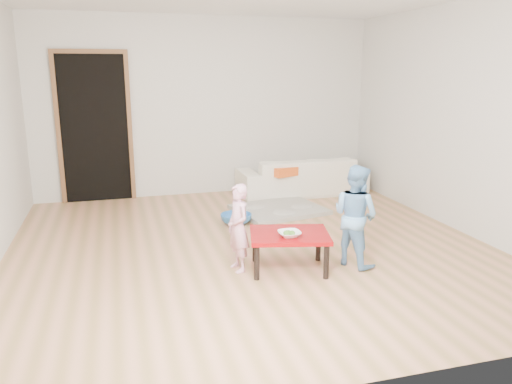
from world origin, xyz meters
name	(u,v)px	position (x,y,z in m)	size (l,w,h in m)	color
floor	(251,246)	(0.00, 0.00, 0.00)	(5.00, 5.00, 0.01)	#9E7743
back_wall	(207,107)	(0.00, 2.50, 1.30)	(5.00, 0.02, 2.60)	silver
right_wall	(462,118)	(2.50, 0.00, 1.30)	(0.02, 5.00, 2.60)	silver
doorway	(95,129)	(-1.60, 2.48, 1.02)	(1.02, 0.08, 2.11)	brown
sofa	(302,176)	(1.35, 2.05, 0.28)	(1.91, 0.75, 0.56)	white
cushion	(283,170)	(0.98, 1.84, 0.43)	(0.47, 0.42, 0.13)	orange
red_table	(289,251)	(0.18, -0.70, 0.18)	(0.73, 0.55, 0.36)	maroon
bowl	(289,234)	(0.15, -0.80, 0.39)	(0.21, 0.21, 0.05)	white
broccoli	(289,234)	(0.15, -0.80, 0.39)	(0.12, 0.12, 0.06)	#2D5919
child_pink	(238,228)	(-0.28, -0.58, 0.42)	(0.30, 0.20, 0.83)	#D86391
child_blue	(355,215)	(0.83, -0.74, 0.49)	(0.48, 0.37, 0.98)	#65B6EA
basin	(236,219)	(0.04, 0.84, 0.06)	(0.38, 0.38, 0.12)	#2F6DB2
blanket	(279,209)	(0.71, 1.20, 0.03)	(1.10, 0.92, 0.06)	#AFA99B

